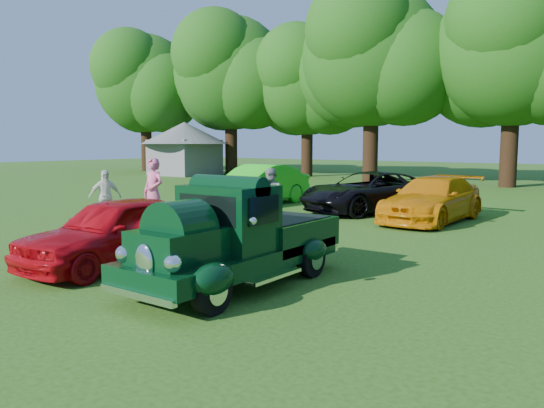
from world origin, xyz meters
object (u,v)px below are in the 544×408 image
Objects in this scene: red_convertible at (117,231)px; back_car_lime at (258,185)px; back_car_orange at (432,199)px; spectator_white at (105,197)px; hero_pickup at (237,241)px; spectator_grey at (270,197)px; back_car_black at (368,192)px; spectator_pink at (153,192)px; gazebo at (185,142)px.

back_car_lime reaches higher than red_convertible.
back_car_orange is 2.92× the size of spectator_white.
hero_pickup reaches higher than spectator_grey.
back_car_black is 7.25m from spectator_pink.
gazebo is at bearing 64.42° from spectator_white.
spectator_grey is 1.04× the size of spectator_white.
hero_pickup is 0.91× the size of back_car_lime.
back_car_lime is 2.95× the size of spectator_white.
red_convertible is 2.48× the size of spectator_white.
gazebo is at bearing 130.55° from red_convertible.
hero_pickup is at bearing -26.44° from spectator_grey.
spectator_grey is 25.21m from gazebo.
hero_pickup is at bearing -86.83° from spectator_white.
spectator_white reaches higher than back_car_lime.
gazebo reaches higher than back_car_orange.
back_car_black is (4.38, 0.47, -0.08)m from back_car_lime.
red_convertible is 4.95m from spectator_pink.
back_car_black is at bearing -11.80° from spectator_white.
spectator_grey is (-3.38, 5.51, 0.10)m from hero_pickup.
spectator_grey is at bearing 39.05° from spectator_pink.
spectator_white is (-4.66, 3.17, 0.12)m from red_convertible.
back_car_orange is 4.87m from spectator_grey.
back_car_black is 0.77× the size of gazebo.
back_car_lime is at bearing 126.13° from hero_pickup.
spectator_grey is at bearing -45.27° from back_car_lime.
spectator_grey reaches higher than back_car_lime.
hero_pickup is 1.09× the size of red_convertible.
back_car_black is 3.04× the size of spectator_grey.
gazebo is (-22.95, 21.32, 1.68)m from hero_pickup.
spectator_pink is (-3.57, -6.30, 0.27)m from back_car_black.
gazebo reaches higher than spectator_grey.
red_convertible is at bearing -104.26° from back_car_orange.
hero_pickup is 0.92× the size of back_car_orange.
spectator_pink is 1.18× the size of spectator_grey.
spectator_grey is (3.37, -3.75, 0.05)m from back_car_lime.
gazebo is (-15.57, 18.47, 1.61)m from spectator_white.
back_car_lime reaches higher than back_car_black.
spectator_grey reaches higher than back_car_black.
spectator_pink is at bearing 150.09° from hero_pickup.
red_convertible is 5.64m from spectator_white.
red_convertible is 0.84× the size of back_car_lime.
red_convertible is (-2.72, -0.32, -0.05)m from hero_pickup.
back_car_orange is at bearing 2.59° from back_car_black.
back_car_orange is at bearing 89.26° from hero_pickup.
spectator_grey reaches higher than red_convertible.
spectator_pink is 0.30× the size of gazebo.
back_car_black is 4.34m from spectator_grey.
gazebo reaches higher than spectator_white.
hero_pickup is at bearing -55.26° from back_car_black.
red_convertible is at bearing -173.31° from hero_pickup.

